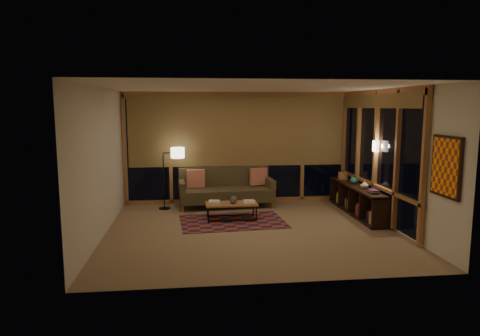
{
  "coord_description": "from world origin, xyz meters",
  "views": [
    {
      "loc": [
        -1.13,
        -7.87,
        2.36
      ],
      "look_at": [
        -0.15,
        0.65,
        1.12
      ],
      "focal_mm": 32.0,
      "sensor_mm": 36.0,
      "label": 1
    }
  ],
  "objects": [
    {
      "name": "pillow_left",
      "position": [
        -1.03,
        2.09,
        0.66
      ],
      "size": [
        0.43,
        0.16,
        0.42
      ],
      "primitive_type": null,
      "rotation": [
        0.0,
        0.0,
        -0.04
      ],
      "color": "red",
      "rests_on": "sofa"
    },
    {
      "name": "walls",
      "position": [
        0.0,
        0.0,
        1.35
      ],
      "size": [
        5.51,
        5.01,
        2.7
      ],
      "color": "silver",
      "rests_on": "floor"
    },
    {
      "name": "shelf_book_stack",
      "position": [
        2.49,
        0.17,
        0.67
      ],
      "size": [
        0.22,
        0.28,
        0.07
      ],
      "primitive_type": null,
      "rotation": [
        0.0,
        0.0,
        0.15
      ],
      "color": "white",
      "rests_on": "bookshelf"
    },
    {
      "name": "window_wall_back",
      "position": [
        0.0,
        2.43,
        1.35
      ],
      "size": [
        5.3,
        0.16,
        2.6
      ],
      "primitive_type": null,
      "color": "#A6643C",
      "rests_on": "walls"
    },
    {
      "name": "book_stack_b",
      "position": [
        0.06,
        0.81,
        0.38
      ],
      "size": [
        0.27,
        0.22,
        0.05
      ],
      "primitive_type": null,
      "rotation": [
        0.0,
        0.0,
        0.08
      ],
      "color": "white",
      "rests_on": "coffee_table"
    },
    {
      "name": "vase",
      "position": [
        2.49,
        0.63,
        0.72
      ],
      "size": [
        0.2,
        0.2,
        0.18
      ],
      "primitive_type": "imported",
      "rotation": [
        0.0,
        0.0,
        -0.19
      ],
      "color": "#B9AA8F",
      "rests_on": "bookshelf"
    },
    {
      "name": "basket",
      "position": [
        2.47,
        1.87,
        0.71
      ],
      "size": [
        0.28,
        0.28,
        0.16
      ],
      "primitive_type": "cylinder",
      "rotation": [
        0.0,
        0.0,
        -0.34
      ],
      "color": "#9E6F3F",
      "rests_on": "bookshelf"
    },
    {
      "name": "wall_art",
      "position": [
        2.71,
        -1.85,
        1.45
      ],
      "size": [
        0.06,
        0.74,
        0.94
      ],
      "primitive_type": null,
      "color": "red",
      "rests_on": "walls"
    },
    {
      "name": "sofa",
      "position": [
        -0.32,
        2.0,
        0.45
      ],
      "size": [
        2.24,
        1.03,
        0.89
      ],
      "primitive_type": null,
      "rotation": [
        0.0,
        0.0,
        0.07
      ],
      "color": "brown",
      "rests_on": "floor"
    },
    {
      "name": "ceramic_pot",
      "position": [
        -0.28,
        0.77,
        0.44
      ],
      "size": [
        0.16,
        0.16,
        0.16
      ],
      "primitive_type": "sphere",
      "rotation": [
        0.0,
        0.0,
        0.0
      ],
      "color": "black",
      "rests_on": "coffee_table"
    },
    {
      "name": "teal_bowl",
      "position": [
        2.49,
        1.21,
        0.71
      ],
      "size": [
        0.18,
        0.18,
        0.16
      ],
      "primitive_type": "sphere",
      "rotation": [
        0.0,
        0.0,
        0.18
      ],
      "color": "#227469",
      "rests_on": "bookshelf"
    },
    {
      "name": "coffee_table",
      "position": [
        -0.31,
        0.8,
        0.18
      ],
      "size": [
        1.08,
        0.5,
        0.36
      ],
      "primitive_type": null,
      "rotation": [
        0.0,
        0.0,
        0.01
      ],
      "color": "#A6643C",
      "rests_on": "floor"
    },
    {
      "name": "window_wall_right",
      "position": [
        2.68,
        0.6,
        1.35
      ],
      "size": [
        0.16,
        3.7,
        2.6
      ],
      "primitive_type": null,
      "color": "#A6643C",
      "rests_on": "walls"
    },
    {
      "name": "pillow_right",
      "position": [
        0.48,
        2.21,
        0.65
      ],
      "size": [
        0.43,
        0.23,
        0.41
      ],
      "primitive_type": null,
      "rotation": [
        0.0,
        0.0,
        0.23
      ],
      "color": "red",
      "rests_on": "sofa"
    },
    {
      "name": "floor_lamp",
      "position": [
        -1.77,
        1.95,
        0.72
      ],
      "size": [
        0.49,
        0.33,
        1.43
      ],
      "primitive_type": null,
      "rotation": [
        0.0,
        0.0,
        0.04
      ],
      "color": "black",
      "rests_on": "floor"
    },
    {
      "name": "ceiling",
      "position": [
        0.0,
        0.0,
        2.7
      ],
      "size": [
        5.5,
        5.0,
        0.01
      ],
      "primitive_type": "cube",
      "color": "white",
      "rests_on": "walls"
    },
    {
      "name": "floor",
      "position": [
        0.0,
        0.0,
        0.0
      ],
      "size": [
        5.5,
        5.0,
        0.01
      ],
      "primitive_type": "cube",
      "color": "#A57B5D",
      "rests_on": "ground"
    },
    {
      "name": "wall_sconce",
      "position": [
        2.62,
        0.45,
        1.55
      ],
      "size": [
        0.12,
        0.18,
        0.22
      ],
      "primitive_type": null,
      "color": "#FFEFC8",
      "rests_on": "walls"
    },
    {
      "name": "area_rug",
      "position": [
        -0.31,
        0.66,
        0.01
      ],
      "size": [
        2.22,
        1.57,
        0.01
      ],
      "primitive_type": "cube",
      "rotation": [
        0.0,
        0.0,
        0.08
      ],
      "color": "#A5331B",
      "rests_on": "floor"
    },
    {
      "name": "bookshelf",
      "position": [
        2.49,
        1.0,
        0.32
      ],
      "size": [
        0.4,
        2.53,
        0.63
      ],
      "primitive_type": null,
      "color": "black",
      "rests_on": "floor"
    },
    {
      "name": "book_stack_a",
      "position": [
        -0.67,
        0.77,
        0.4
      ],
      "size": [
        0.29,
        0.24,
        0.08
      ],
      "primitive_type": null,
      "rotation": [
        0.0,
        0.0,
        -0.14
      ],
      "color": "white",
      "rests_on": "coffee_table"
    }
  ]
}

